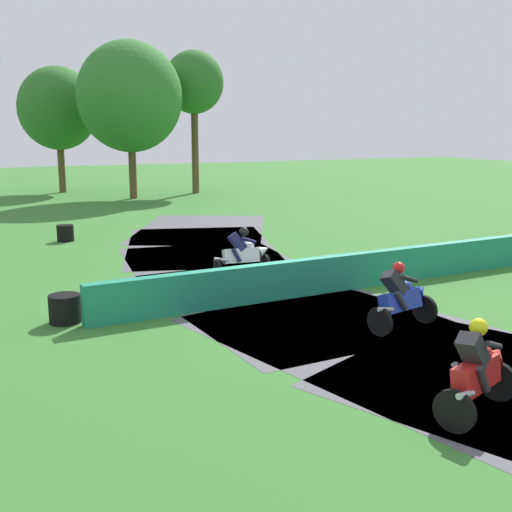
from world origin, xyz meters
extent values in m
plane|color=#38752D|center=(0.00, 0.00, 0.00)|extent=(120.00, 120.00, 0.00)
cube|color=#515156|center=(2.51, 11.05, 0.00)|extent=(8.09, 9.33, 0.01)
cube|color=#515156|center=(1.03, 7.53, 0.00)|extent=(7.15, 9.07, 0.01)
cube|color=#515156|center=(0.20, 3.81, 0.00)|extent=(5.99, 8.52, 0.01)
cube|color=#515156|center=(0.02, 0.00, 0.00)|extent=(5.29, 8.12, 0.01)
cube|color=#515156|center=(0.50, -3.78, 0.00)|extent=(6.56, 8.81, 0.01)
cube|color=#1E8466|center=(5.18, 0.21, 0.45)|extent=(19.39, 1.08, 0.90)
cylinder|color=black|center=(1.03, 2.39, 0.29)|extent=(0.18, 0.74, 0.73)
cylinder|color=black|center=(-0.36, 2.57, 0.29)|extent=(0.18, 0.74, 0.73)
cube|color=silver|center=(0.34, 2.56, 0.58)|extent=(1.04, 0.49, 0.46)
ellipsoid|color=silver|center=(0.53, 2.60, 0.83)|extent=(0.48, 0.38, 0.30)
cone|color=silver|center=(1.02, 2.50, 0.70)|extent=(0.42, 0.41, 0.47)
cylinder|color=#B2B2B7|center=(-0.27, 2.50, 0.53)|extent=(0.42, 0.17, 0.18)
cube|color=#1E1E4C|center=(0.27, 2.66, 0.95)|extent=(0.52, 0.44, 0.62)
sphere|color=black|center=(0.50, 2.70, 1.22)|extent=(0.26, 0.26, 0.26)
cylinder|color=#1E1E4C|center=(0.57, 2.80, 0.93)|extent=(0.43, 0.19, 0.24)
cylinder|color=#1E1E4C|center=(0.53, 2.46, 1.02)|extent=(0.43, 0.19, 0.24)
cylinder|color=#1E1E4C|center=(0.19, 2.76, 0.56)|extent=(0.27, 0.22, 0.42)
cylinder|color=#1E1E4C|center=(0.14, 2.41, 0.65)|extent=(0.27, 0.22, 0.42)
cylinder|color=black|center=(2.01, -3.03, 0.29)|extent=(0.24, 0.75, 0.75)
cylinder|color=black|center=(0.64, -3.31, 0.29)|extent=(0.24, 0.75, 0.75)
cube|color=#1E38B2|center=(1.31, -3.08, 0.57)|extent=(1.06, 0.57, 0.46)
ellipsoid|color=#1E38B2|center=(1.47, -2.97, 0.82)|extent=(0.50, 0.42, 0.31)
cone|color=#1E38B2|center=(1.97, -2.91, 0.69)|extent=(0.46, 0.45, 0.48)
cylinder|color=#B2B2B7|center=(0.75, -3.34, 0.53)|extent=(0.42, 0.17, 0.18)
cube|color=#28282D|center=(1.21, -2.99, 0.94)|extent=(0.56, 0.42, 0.63)
sphere|color=red|center=(1.41, -2.86, 1.21)|extent=(0.26, 0.26, 0.26)
cylinder|color=#28282D|center=(1.45, -2.76, 0.91)|extent=(0.44, 0.15, 0.24)
cylinder|color=#28282D|center=(1.52, -3.10, 1.02)|extent=(0.44, 0.15, 0.24)
cylinder|color=#28282D|center=(1.10, -2.94, 0.54)|extent=(0.30, 0.21, 0.42)
cylinder|color=#28282D|center=(1.17, -3.28, 0.65)|extent=(0.30, 0.21, 0.42)
cylinder|color=black|center=(0.37, -6.53, 0.30)|extent=(0.31, 0.66, 0.67)
cylinder|color=black|center=(-0.94, -7.01, 0.30)|extent=(0.31, 0.66, 0.67)
cube|color=red|center=(-0.30, -6.73, 0.60)|extent=(1.05, 0.65, 0.43)
ellipsoid|color=red|center=(-0.14, -6.64, 0.85)|extent=(0.52, 0.44, 0.27)
cone|color=red|center=(0.34, -6.49, 0.71)|extent=(0.48, 0.41, 0.44)
cylinder|color=#B2B2B7|center=(-0.82, -7.06, 0.53)|extent=(0.41, 0.23, 0.17)
cube|color=#28282D|center=(-0.39, -6.72, 0.98)|extent=(0.58, 0.42, 0.60)
sphere|color=yellow|center=(-0.19, -6.61, 1.26)|extent=(0.26, 0.26, 0.26)
cylinder|color=#28282D|center=(-0.19, -6.45, 0.98)|extent=(0.43, 0.22, 0.24)
cylinder|color=#28282D|center=(-0.06, -6.79, 1.02)|extent=(0.43, 0.22, 0.24)
cylinder|color=#28282D|center=(-0.53, -6.63, 0.59)|extent=(0.30, 0.16, 0.42)
cylinder|color=#28282D|center=(-0.40, -6.96, 0.64)|extent=(0.30, 0.16, 0.42)
cylinder|color=black|center=(-3.07, 10.48, 0.10)|extent=(0.60, 0.60, 0.20)
cylinder|color=black|center=(-3.07, 10.48, 0.30)|extent=(0.60, 0.60, 0.20)
cylinder|color=black|center=(-3.07, 10.48, 0.50)|extent=(0.60, 0.60, 0.20)
cylinder|color=black|center=(-4.79, 0.34, 0.10)|extent=(0.66, 0.66, 0.20)
cylinder|color=black|center=(-4.79, 0.34, 0.30)|extent=(0.66, 0.66, 0.20)
cylinder|color=black|center=(-4.79, 0.34, 0.50)|extent=(0.66, 0.66, 0.20)
cylinder|color=brown|center=(7.59, 25.12, 2.67)|extent=(0.44, 0.44, 5.35)
ellipsoid|color=#2D6B28|center=(7.59, 25.12, 6.92)|extent=(3.71, 3.71, 3.90)
cylinder|color=brown|center=(-0.05, 29.36, 1.62)|extent=(0.44, 0.44, 3.23)
ellipsoid|color=#2D6B28|center=(-0.05, 29.36, 5.35)|extent=(4.99, 4.99, 5.23)
cylinder|color=brown|center=(3.07, 23.61, 1.66)|extent=(0.44, 0.44, 3.31)
ellipsoid|color=#33752D|center=(3.07, 23.61, 5.87)|extent=(6.03, 6.03, 6.33)
camera|label=1|loc=(-6.78, -12.83, 4.00)|focal=43.90mm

